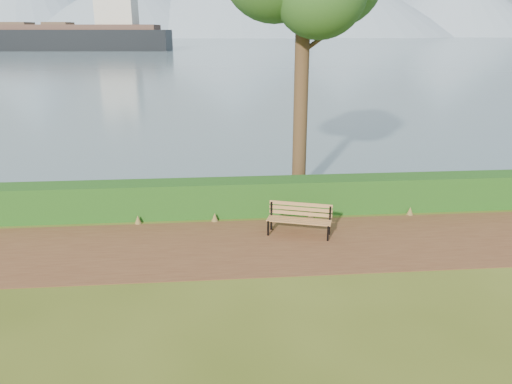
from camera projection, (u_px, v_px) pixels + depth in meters
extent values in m
plane|color=#434F16|center=(262.00, 251.00, 12.03)|extent=(140.00, 140.00, 0.00)
cube|color=brown|center=(260.00, 245.00, 12.31)|extent=(40.00, 3.40, 0.01)
cube|color=#123F12|center=(253.00, 197.00, 14.33)|extent=(32.00, 0.85, 1.00)
cube|color=#455E70|center=(211.00, 40.00, 258.24)|extent=(700.00, 510.00, 0.00)
cone|color=#8094AB|center=(129.00, 3.00, 373.52)|extent=(160.00, 160.00, 48.00)
cone|color=#8094AB|center=(349.00, 3.00, 392.51)|extent=(170.00, 170.00, 50.00)
cone|color=#8094AB|center=(197.00, 14.00, 412.96)|extent=(120.00, 120.00, 35.00)
cone|color=#8094AB|center=(387.00, 11.00, 421.16)|extent=(130.00, 130.00, 40.00)
cube|color=black|center=(268.00, 228.00, 12.84)|extent=(0.06, 0.07, 0.41)
cube|color=black|center=(271.00, 216.00, 13.15)|extent=(0.06, 0.07, 0.79)
cube|color=black|center=(270.00, 219.00, 12.97)|extent=(0.19, 0.47, 0.05)
cube|color=black|center=(328.00, 233.00, 12.51)|extent=(0.06, 0.07, 0.41)
cube|color=black|center=(330.00, 221.00, 12.82)|extent=(0.06, 0.07, 0.79)
cube|color=black|center=(329.00, 224.00, 12.64)|extent=(0.19, 0.47, 0.05)
cube|color=brown|center=(298.00, 223.00, 12.64)|extent=(1.59, 0.59, 0.03)
cube|color=brown|center=(299.00, 221.00, 12.74)|extent=(1.59, 0.59, 0.03)
cube|color=brown|center=(299.00, 220.00, 12.85)|extent=(1.59, 0.59, 0.03)
cube|color=brown|center=(300.00, 218.00, 12.96)|extent=(1.59, 0.59, 0.03)
cube|color=brown|center=(300.00, 213.00, 12.98)|extent=(1.57, 0.55, 0.09)
cube|color=brown|center=(301.00, 209.00, 12.94)|extent=(1.57, 0.55, 0.09)
cube|color=brown|center=(301.00, 204.00, 12.90)|extent=(1.57, 0.55, 0.09)
cylinder|color=#341F15|center=(302.00, 70.00, 14.94)|extent=(0.44, 0.44, 7.84)
cylinder|color=#341F15|center=(319.00, 40.00, 14.72)|extent=(1.14, 0.13, 0.86)
cylinder|color=#341F15|center=(288.00, 20.00, 14.57)|extent=(0.89, 0.41, 0.78)
cube|color=black|center=(30.00, 44.00, 127.77)|extent=(72.06, 16.76, 7.14)
cube|color=#503830|center=(28.00, 27.00, 126.48)|extent=(66.28, 15.19, 1.22)
cube|color=beige|center=(116.00, 4.00, 125.04)|extent=(9.81, 9.11, 11.22)
cube|color=brown|center=(18.00, 24.00, 126.20)|extent=(6.63, 7.19, 0.82)
cube|color=brown|center=(58.00, 24.00, 126.31)|extent=(6.63, 7.19, 0.82)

